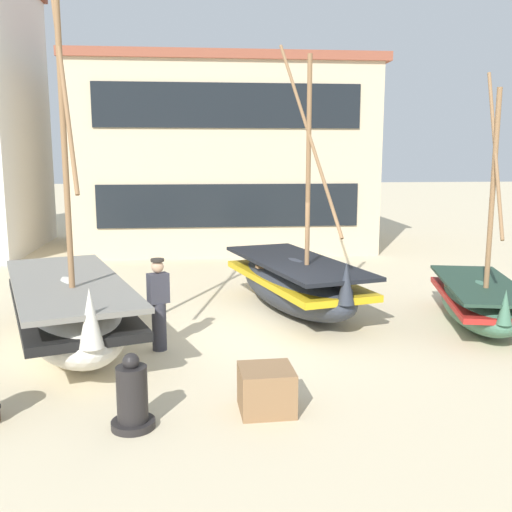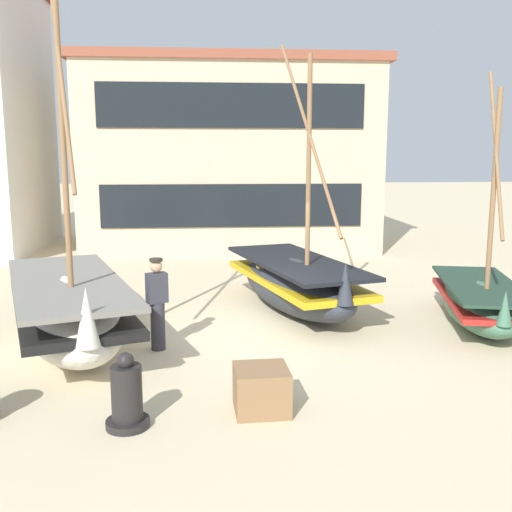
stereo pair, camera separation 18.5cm
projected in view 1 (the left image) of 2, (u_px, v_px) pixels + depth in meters
The scene contains 8 objects.
ground_plane at pixel (261, 335), 11.55m from camera, with size 120.00×120.00×0.00m, color beige.
fishing_boat_near_left at pixel (295, 282), 13.22m from camera, with size 2.89×5.07×5.93m.
fishing_boat_centre_large at pixel (69, 309), 10.73m from camera, with size 3.45×5.57×7.56m.
fishing_boat_far_right at pixel (479, 301), 12.13m from camera, with size 2.21×3.99×5.13m.
fisherman_by_hull at pixel (159, 305), 10.52m from camera, with size 0.42×0.35×1.68m.
capstan_winch at pixel (132, 398), 7.56m from camera, with size 0.57×0.57×1.01m.
cargo_crate at pixel (266, 389), 8.09m from camera, with size 0.74×0.74×0.62m, color olive.
harbor_building_main at pixel (225, 156), 22.41m from camera, with size 10.84×6.44×6.83m.
Camera 1 is at (-1.18, -11.05, 3.52)m, focal length 41.16 mm.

